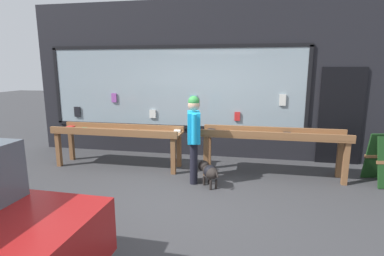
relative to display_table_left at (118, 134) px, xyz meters
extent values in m
plane|color=#38383A|center=(1.59, -1.17, -0.71)|extent=(40.00, 40.00, 0.00)
cube|color=black|center=(1.59, 1.23, 1.09)|extent=(8.23, 0.20, 3.59)
cube|color=#8C9EA8|center=(0.93, 1.10, 0.92)|extent=(6.03, 0.03, 1.86)
cube|color=black|center=(0.93, 1.10, 1.85)|extent=(6.11, 0.06, 0.08)
cube|color=black|center=(0.93, 1.10, -0.01)|extent=(6.11, 0.06, 0.08)
cube|color=black|center=(-2.08, 1.10, 0.92)|extent=(0.08, 0.06, 1.86)
cube|color=black|center=(3.94, 1.10, 0.92)|extent=(0.08, 0.06, 1.86)
cube|color=black|center=(-1.57, 1.06, 0.28)|extent=(0.16, 0.03, 0.25)
cube|color=#994CA5|center=(-0.55, 1.06, 0.65)|extent=(0.13, 0.03, 0.22)
cube|color=silver|center=(0.42, 1.06, 0.29)|extent=(0.15, 0.03, 0.20)
cube|color=#5999A5|center=(1.42, 1.06, 0.65)|extent=(0.16, 0.03, 0.20)
cube|color=red|center=(2.44, 1.06, 0.29)|extent=(0.13, 0.03, 0.20)
cube|color=silver|center=(3.42, 1.06, 0.68)|extent=(0.14, 0.03, 0.25)
cube|color=black|center=(4.64, 1.10, 0.34)|extent=(0.90, 0.04, 2.10)
cube|color=brown|center=(-1.27, -0.23, -0.34)|extent=(0.09, 0.09, 0.73)
cube|color=brown|center=(1.26, -0.24, -0.34)|extent=(0.09, 0.09, 0.73)
cube|color=brown|center=(-1.27, 0.24, -0.34)|extent=(0.09, 0.09, 0.73)
cube|color=brown|center=(1.27, 0.23, -0.34)|extent=(0.09, 0.09, 0.73)
cube|color=brown|center=(0.00, 0.00, 0.05)|extent=(2.74, 0.65, 0.04)
cube|color=brown|center=(0.00, -0.29, 0.11)|extent=(2.73, 0.08, 0.12)
cube|color=brown|center=(0.00, 0.29, 0.11)|extent=(2.73, 0.08, 0.12)
cube|color=red|center=(-1.22, 0.16, 0.08)|extent=(0.15, 0.23, 0.02)
cube|color=#338C4C|center=(-0.82, 0.00, 0.08)|extent=(0.17, 0.22, 0.03)
cube|color=black|center=(-0.40, -0.12, 0.08)|extent=(0.20, 0.24, 0.02)
cube|color=#5999A5|center=(-0.01, -0.16, 0.08)|extent=(0.17, 0.24, 0.03)
cube|color=black|center=(0.39, 0.00, 0.08)|extent=(0.19, 0.22, 0.03)
cube|color=#2659B2|center=(0.77, -0.14, 0.08)|extent=(0.18, 0.23, 0.02)
cube|color=silver|center=(1.24, 0.18, 0.08)|extent=(0.17, 0.24, 0.03)
cube|color=brown|center=(1.91, -0.19, -0.31)|extent=(0.09, 0.09, 0.79)
cube|color=brown|center=(4.44, -0.21, -0.31)|extent=(0.09, 0.09, 0.79)
cube|color=brown|center=(1.91, 0.21, -0.31)|extent=(0.09, 0.09, 0.79)
cube|color=brown|center=(4.44, 0.19, -0.31)|extent=(0.09, 0.09, 0.79)
cube|color=brown|center=(3.17, 0.00, 0.10)|extent=(2.73, 0.57, 0.04)
cube|color=brown|center=(3.17, -0.25, 0.16)|extent=(2.73, 0.08, 0.12)
cube|color=brown|center=(3.17, 0.25, 0.16)|extent=(2.73, 0.08, 0.12)
cube|color=black|center=(1.95, 0.10, 0.14)|extent=(0.19, 0.25, 0.03)
cube|color=#2659B2|center=(2.46, -0.01, 0.14)|extent=(0.17, 0.23, 0.02)
cube|color=#338C4C|center=(2.92, -0.07, 0.14)|extent=(0.17, 0.25, 0.03)
cube|color=black|center=(3.44, 0.12, 0.14)|extent=(0.14, 0.20, 0.02)
cube|color=#994CA5|center=(3.89, -0.15, 0.14)|extent=(0.15, 0.22, 0.03)
cube|color=orange|center=(4.37, -0.10, 0.13)|extent=(0.20, 0.22, 0.02)
cylinder|color=black|center=(1.75, -0.67, -0.32)|extent=(0.14, 0.14, 0.77)
cylinder|color=black|center=(1.72, -0.52, -0.32)|extent=(0.14, 0.14, 0.77)
cube|color=#19A5E0|center=(1.74, -0.59, 0.34)|extent=(0.31, 0.47, 0.54)
cylinder|color=#19A5E0|center=(1.80, -0.86, 0.35)|extent=(0.09, 0.09, 0.52)
cylinder|color=#19A5E0|center=(1.68, -0.32, 0.35)|extent=(0.09, 0.09, 0.52)
sphere|color=tan|center=(1.74, -0.59, 0.73)|extent=(0.21, 0.21, 0.21)
sphere|color=#338C3F|center=(1.74, -0.59, 0.79)|extent=(0.20, 0.20, 0.20)
ellipsoid|color=black|center=(2.07, -0.76, -0.43)|extent=(0.42, 0.45, 0.22)
ellipsoid|color=black|center=(2.07, -0.76, -0.42)|extent=(0.33, 0.33, 0.23)
sphere|color=black|center=(1.92, -0.58, -0.39)|extent=(0.20, 0.20, 0.20)
cylinder|color=black|center=(2.20, -0.94, -0.40)|extent=(0.08, 0.09, 0.12)
cylinder|color=black|center=(2.04, -0.64, -0.62)|extent=(0.04, 0.04, 0.16)
cylinder|color=black|center=(1.95, -0.71, -0.62)|extent=(0.04, 0.04, 0.16)
cylinder|color=black|center=(2.18, -0.82, -0.62)|extent=(0.04, 0.04, 0.16)
cylinder|color=black|center=(2.09, -0.89, -0.62)|extent=(0.04, 0.04, 0.16)
cube|color=#193F19|center=(5.16, 0.19, -0.25)|extent=(0.60, 0.32, 0.90)
cube|color=brown|center=(5.16, 0.19, -0.25)|extent=(0.61, 0.17, 0.07)
cylinder|color=black|center=(0.78, -3.22, -0.41)|extent=(0.60, 0.19, 0.60)
camera|label=1|loc=(2.70, -5.75, 1.38)|focal=28.00mm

